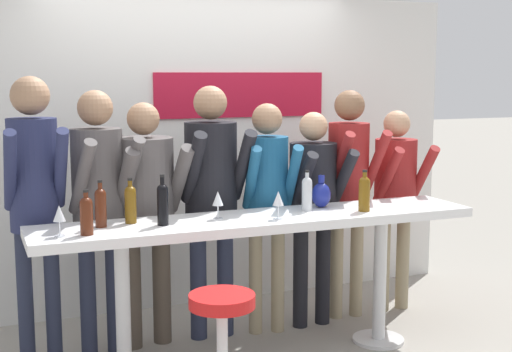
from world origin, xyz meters
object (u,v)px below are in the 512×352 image
Objects in this scene: person_left at (98,191)px; wine_glass_2 at (218,199)px; person_center_right at (267,191)px; wine_bottle_1 at (163,202)px; tasting_table at (261,238)px; bar_stool at (222,338)px; person_far_right at (349,176)px; person_rightmost at (396,187)px; person_far_left at (34,185)px; person_center_left at (146,199)px; wine_bottle_3 at (364,192)px; wine_glass_0 at (278,199)px; person_right at (313,195)px; wine_bottle_2 at (130,202)px; wine_bottle_5 at (101,206)px; person_center at (211,183)px; wine_bottle_0 at (86,214)px; wine_glass_1 at (59,215)px; decorative_vase at (321,195)px.

wine_glass_2 is at bearing -47.14° from person_left.
person_center_right is 5.38× the size of wine_bottle_1.
tasting_table reaches higher than bar_stool.
person_far_right reaches higher than person_rightmost.
wine_bottle_1 is at bearing -35.38° from person_far_left.
person_center_left reaches higher than wine_bottle_3.
wine_bottle_1 is at bearing 172.37° from wine_glass_0.
tasting_table is at bearing -144.76° from person_right.
person_left is 1.11× the size of person_right.
person_rightmost is 5.71× the size of wine_bottle_2.
person_left is at bearing 109.91° from bar_stool.
person_far_right is 1.99m from wine_bottle_5.
person_center is 10.09× the size of wine_glass_2.
wine_bottle_0 is (-1.72, -0.58, 0.10)m from person_right.
wine_glass_1 is (-0.15, 0.01, 0.00)m from wine_bottle_0.
person_center_right is 9.39× the size of wine_glass_0.
person_center is at bearing 149.25° from decorative_vase.
person_center reaches higher than person_left.
decorative_vase is (0.26, -0.33, 0.01)m from person_center_right.
person_center_right reaches higher than person_rightmost.
wine_bottle_0 is 1.46× the size of wine_glass_2.
person_center is at bearing 109.33° from wine_glass_0.
person_center is at bearing 144.30° from wine_bottle_3.
wine_bottle_0 is (-0.49, -0.65, 0.05)m from person_center_left.
person_far_right is 1.68m from wine_bottle_1.
wine_bottle_5 is (0.34, -0.40, -0.09)m from person_far_left.
person_far_left is 1.06× the size of person_far_right.
person_rightmost is at bearing 14.97° from wine_bottle_0.
person_center_left reaches higher than wine_glass_1.
tasting_table is at bearing 5.79° from wine_bottle_0.
person_rightmost is at bearing 13.86° from wine_glass_1.
person_right is 0.36m from person_far_right.
wine_bottle_1 is (0.46, 0.09, 0.02)m from wine_bottle_0.
bar_stool is at bearing -136.26° from person_right.
bar_stool is at bearing -140.75° from decorative_vase.
wine_glass_2 is (0.72, -0.04, -0.00)m from wine_bottle_5.
person_center reaches higher than person_rightmost.
bar_stool is at bearing -78.18° from wine_bottle_1.
person_center_right is (0.39, -0.06, -0.06)m from person_center.
person_left is 1.18m from person_center_right.
wine_bottle_1 reaches higher than bar_stool.
wine_glass_0 is (0.88, -0.23, -0.00)m from wine_bottle_2.
bar_stool is 1.69m from person_right.
wine_bottle_3 is (-0.24, -0.63, -0.01)m from person_far_right.
person_rightmost is (1.87, 1.24, 0.51)m from bar_stool.
wine_bottle_1 reaches higher than wine_bottle_0.
wine_glass_2 is at bearing 72.39° from bar_stool.
wine_bottle_3 is 0.31m from decorative_vase.
decorative_vase is (0.78, 0.11, -0.04)m from wine_glass_2.
wine_bottle_1 is 1.74× the size of wine_glass_2.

